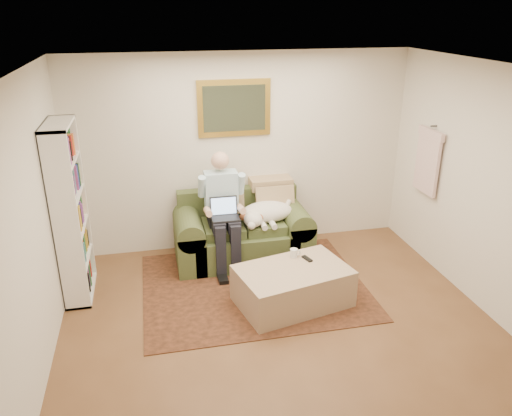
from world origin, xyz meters
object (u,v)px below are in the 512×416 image
object	(u,v)px
sofa	(242,237)
bookshelf	(70,213)
ottoman	(293,286)
sleeping_dog	(267,212)
seated_man	(224,213)
laptop	(225,212)
coffee_mug	(294,253)

from	to	relation	value
sofa	bookshelf	xyz separation A→B (m)	(-2.01, -0.43, 0.70)
ottoman	sleeping_dog	bearing A→B (deg)	91.25
sofa	sleeping_dog	xyz separation A→B (m)	(0.31, -0.09, 0.36)
seated_man	laptop	world-z (taller)	seated_man
laptop	sleeping_dog	size ratio (longest dim) A/B	0.47
laptop	coffee_mug	xyz separation A→B (m)	(0.68, -0.71, -0.28)
sofa	coffee_mug	xyz separation A→B (m)	(0.42, -0.93, 0.19)
sofa	seated_man	size ratio (longest dim) A/B	1.19
sofa	coffee_mug	size ratio (longest dim) A/B	17.34
sofa	laptop	xyz separation A→B (m)	(-0.26, -0.23, 0.47)
sofa	sleeping_dog	bearing A→B (deg)	-15.74
sofa	coffee_mug	distance (m)	1.04
seated_man	ottoman	size ratio (longest dim) A/B	1.22
ottoman	bookshelf	distance (m)	2.59
coffee_mug	bookshelf	world-z (taller)	bookshelf
sleeping_dog	coffee_mug	world-z (taller)	sleeping_dog
bookshelf	ottoman	bearing A→B (deg)	-18.29
ottoman	bookshelf	size ratio (longest dim) A/B	0.60
sofa	sleeping_dog	world-z (taller)	sofa
seated_man	coffee_mug	xyz separation A→B (m)	(0.68, -0.77, -0.24)
sofa	laptop	world-z (taller)	laptop
sleeping_dog	seated_man	bearing A→B (deg)	-172.87
sofa	ottoman	bearing A→B (deg)	-74.39
sofa	seated_man	world-z (taller)	seated_man
laptop	bookshelf	world-z (taller)	bookshelf
ottoman	bookshelf	xyz separation A→B (m)	(-2.34, 0.77, 0.78)
seated_man	bookshelf	world-z (taller)	bookshelf
sleeping_dog	ottoman	xyz separation A→B (m)	(0.02, -1.11, -0.45)
laptop	coffee_mug	world-z (taller)	laptop
seated_man	laptop	xyz separation A→B (m)	(0.00, -0.07, 0.04)
sleeping_dog	ottoman	bearing A→B (deg)	-88.75
sleeping_dog	bookshelf	size ratio (longest dim) A/B	0.36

